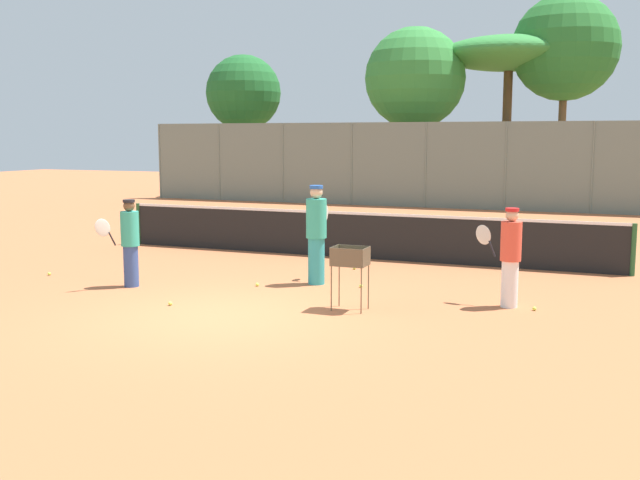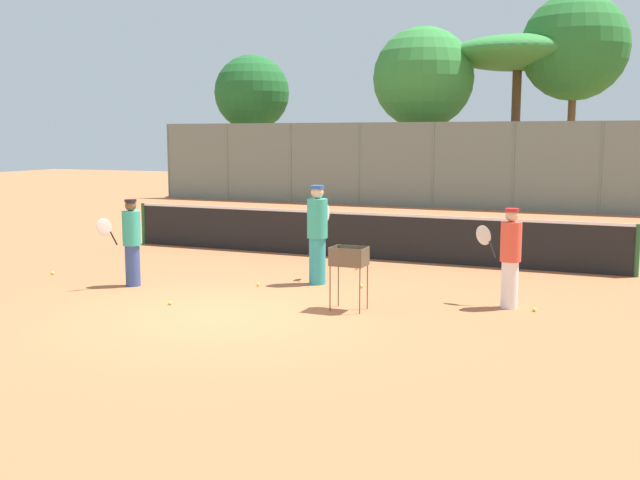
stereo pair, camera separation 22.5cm
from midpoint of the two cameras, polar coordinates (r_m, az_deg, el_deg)
name	(u,v)px [view 1 (the left image)]	position (r m, az deg, el deg)	size (l,w,h in m)	color
ground_plane	(224,316)	(11.91, -7.85, -5.76)	(80.00, 80.00, 0.00)	#B7663D
tennis_net	(354,234)	(17.26, 2.25, 0.45)	(12.02, 0.10, 1.07)	#26592D
back_fence	(465,166)	(29.39, 10.76, 5.59)	(27.82, 0.08, 3.34)	slate
tree_0	(244,93)	(35.50, -6.03, 11.06)	(3.47, 3.47, 6.53)	brown
tree_1	(565,48)	(33.78, 18.00, 13.73)	(4.41, 4.41, 8.67)	brown
tree_3	(415,79)	(33.29, 7.06, 12.09)	(4.34, 4.34, 7.46)	brown
tree_4	(509,55)	(34.14, 14.02, 13.53)	(5.92, 5.92, 7.07)	brown
player_white_outfit	(130,242)	(14.40, -14.73, -0.12)	(0.54, 0.80, 1.64)	#334C8C
player_red_cap	(510,256)	(12.62, 13.78, -1.19)	(0.85, 0.45, 1.65)	white
player_yellow_shirt	(316,233)	(14.16, -0.73, 0.52)	(0.39, 0.96, 1.89)	teal
ball_cart	(350,262)	(12.07, 1.77, -1.67)	(0.56, 0.41, 1.04)	brown
tennis_ball_0	(49,274)	(16.18, -20.31, -2.43)	(0.07, 0.07, 0.07)	#D1E54C
tennis_ball_1	(354,268)	(15.85, 2.23, -2.14)	(0.07, 0.07, 0.07)	#D1E54C
tennis_ball_2	(170,304)	(12.78, -11.84, -4.76)	(0.07, 0.07, 0.07)	#D1E54C
tennis_ball_3	(361,286)	(13.97, 2.68, -3.52)	(0.07, 0.07, 0.07)	#D1E54C
tennis_ball_4	(534,309)	(12.61, 15.53, -5.06)	(0.07, 0.07, 0.07)	#D1E54C
tennis_ball_5	(257,285)	(14.15, -5.26, -3.40)	(0.07, 0.07, 0.07)	#D1E54C
parked_car	(522,188)	(32.36, 14.94, 3.87)	(4.20, 1.70, 1.60)	#B2B7BC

